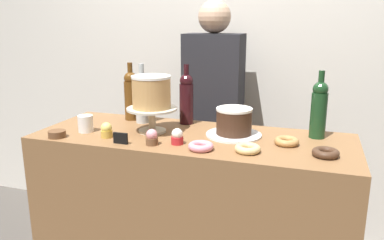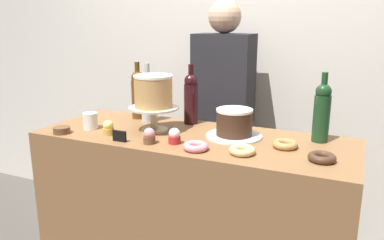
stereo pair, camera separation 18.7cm
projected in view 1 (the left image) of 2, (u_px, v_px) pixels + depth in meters
back_wall at (232, 48)px, 2.59m from camera, size 6.00×0.05×2.60m
display_counter at (192, 220)px, 2.01m from camera, size 1.56×0.58×0.93m
cake_stand_pedestal at (152, 115)px, 1.93m from camera, size 0.25×0.25×0.13m
white_layer_cake at (151, 92)px, 1.90m from camera, size 0.19×0.19×0.16m
silver_serving_platter at (234, 135)px, 1.89m from camera, size 0.27×0.27×0.01m
chocolate_round_cake at (234, 121)px, 1.87m from camera, size 0.18×0.18×0.13m
wine_bottle_dark_red at (186, 98)px, 2.08m from camera, size 0.08×0.08×0.33m
wine_bottle_amber at (131, 95)px, 2.17m from camera, size 0.08×0.08×0.33m
wine_bottle_clear at (142, 97)px, 2.11m from camera, size 0.08×0.08×0.33m
wine_bottle_green at (319, 108)px, 1.83m from camera, size 0.08×0.08×0.33m
cupcake_vanilla at (177, 137)px, 1.76m from camera, size 0.06×0.06×0.07m
cupcake_strawberry at (152, 137)px, 1.74m from camera, size 0.06×0.06×0.07m
cupcake_lemon at (107, 130)px, 1.86m from camera, size 0.06×0.06×0.07m
donut_chocolate at (326, 153)px, 1.60m from camera, size 0.11×0.11×0.03m
donut_maple at (286, 142)px, 1.75m from camera, size 0.11×0.11×0.03m
donut_pink at (201, 146)px, 1.68m from camera, size 0.11×0.11×0.03m
donut_glazed at (248, 149)px, 1.65m from camera, size 0.11×0.11×0.03m
cookie_stack at (57, 134)px, 1.86m from camera, size 0.08×0.08×0.03m
price_sign_chalkboard at (121, 138)px, 1.76m from camera, size 0.07×0.01×0.05m
coffee_cup_ceramic at (86, 124)px, 1.95m from camera, size 0.08×0.08×0.08m
barista_figure at (213, 122)px, 2.49m from camera, size 0.36×0.22×1.60m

